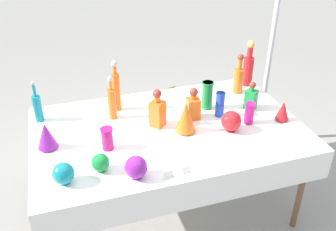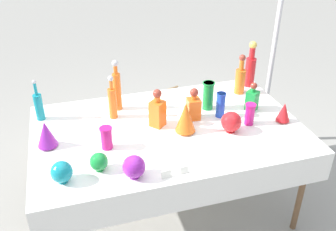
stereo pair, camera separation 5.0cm
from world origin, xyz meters
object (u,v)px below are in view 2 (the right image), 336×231
Objects in this scene: tall_bottle_1 at (39,105)px; fluted_vase_1 at (186,117)px; square_decanter_2 at (194,106)px; round_bowl_3 at (134,167)px; cardboard_box_behind_right at (162,113)px; square_decanter_1 at (252,99)px; slender_vase_1 at (250,113)px; fluted_vase_2 at (284,112)px; tall_bottle_3 at (250,68)px; tall_bottle_0 at (240,78)px; slender_vase_3 at (208,95)px; round_bowl_0 at (231,122)px; round_bowl_1 at (99,162)px; slender_vase_0 at (221,104)px; square_decanter_0 at (157,111)px; slender_vase_2 at (106,137)px; cardboard_box_behind_left at (91,139)px; tall_bottle_2 at (112,101)px; round_bowl_2 at (62,172)px; tall_bottle_4 at (117,88)px; fluted_vase_0 at (46,134)px.

tall_bottle_1 is 1.08m from fluted_vase_1.
round_bowl_3 is (-0.56, -0.54, -0.03)m from square_decanter_2.
round_bowl_3 is 1.90m from cardboard_box_behind_right.
slender_vase_1 is at bearing -121.42° from square_decanter_1.
fluted_vase_2 is (0.25, -0.04, -0.01)m from slender_vase_1.
tall_bottle_3 is 0.70× the size of cardboard_box_behind_right.
fluted_vase_1 is (-0.63, -0.44, -0.02)m from tall_bottle_0.
slender_vase_3 is 0.36m from round_bowl_0.
square_decanter_1 reaches higher than round_bowl_1.
slender_vase_0 is 0.22m from round_bowl_0.
square_decanter_2 is at bearing 29.04° from round_bowl_1.
square_decanter_0 is 0.76m from square_decanter_1.
cardboard_box_behind_left is at bearing 93.04° from slender_vase_2.
square_decanter_1 is at bearing -36.82° from cardboard_box_behind_left.
tall_bottle_1 is 0.94× the size of tall_bottle_2.
round_bowl_2 is (-0.40, -0.65, -0.07)m from tall_bottle_2.
tall_bottle_0 reaches higher than fluted_vase_2.
tall_bottle_0 is 1.44m from round_bowl_1.
slender_vase_2 is (-1.32, -0.59, -0.08)m from tall_bottle_3.
fluted_vase_1 is at bearing -59.93° from cardboard_box_behind_left.
round_bowl_3 is (-0.05, -0.84, -0.10)m from tall_bottle_4.
tall_bottle_0 is 0.84× the size of tall_bottle_4.
tall_bottle_1 reaches higher than cardboard_box_behind_right.
slender_vase_2 is 1.03× the size of fluted_vase_2.
tall_bottle_3 is at bearing 27.86° from round_bowl_2.
tall_bottle_1 reaches higher than cardboard_box_behind_left.
round_bowl_3 is (0.48, -0.47, -0.02)m from fluted_vase_0.
fluted_vase_1 is at bearing 174.60° from fluted_vase_2.
square_decanter_1 is at bearing -19.16° from slender_vase_3.
cardboard_box_behind_left is at bearing 80.12° from round_bowl_2.
round_bowl_2 is at bearing -162.19° from square_decanter_1.
cardboard_box_behind_right is at bearing 69.50° from round_bowl_3.
tall_bottle_1 is at bearing 129.66° from slender_vase_2.
tall_bottle_2 is 0.56m from fluted_vase_1.
cardboard_box_behind_right is (0.34, 1.15, -0.72)m from square_decanter_0.
square_decanter_2 reaches higher than cardboard_box_behind_right.
round_bowl_2 is (-0.30, -0.27, -0.01)m from slender_vase_2.
tall_bottle_2 is 0.73m from slender_vase_3.
slender_vase_2 is 1.02× the size of round_bowl_0.
square_decanter_2 is at bearing -179.97° from square_decanter_1.
square_decanter_1 is at bearing 9.80° from slender_vase_2.
square_decanter_1 reaches higher than cardboard_box_behind_right.
slender_vase_3 reaches higher than fluted_vase_2.
square_decanter_2 is at bearing -15.77° from tall_bottle_1.
round_bowl_0 is 0.26× the size of cardboard_box_behind_right.
tall_bottle_4 is 0.89m from round_bowl_0.
tall_bottle_4 is 0.76m from round_bowl_1.
tall_bottle_0 is 2.09× the size of slender_vase_1.
cardboard_box_behind_left is (-1.24, 0.61, -0.76)m from tall_bottle_0.
slender_vase_0 is at bearing 33.84° from round_bowl_3.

